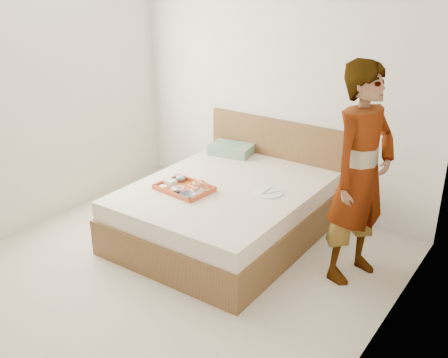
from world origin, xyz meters
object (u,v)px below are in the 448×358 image
person (361,175)px  dinner_plate (269,193)px  tray (184,188)px  bed (226,211)px

person → dinner_plate: bearing=104.5°
dinner_plate → tray: bearing=-150.4°
bed → person: 1.43m
tray → person: size_ratio=0.27×
bed → dinner_plate: (0.42, 0.09, 0.27)m
dinner_plate → bed: bearing=-167.6°
bed → dinner_plate: bearing=12.4°
bed → dinner_plate: 0.51m
dinner_plate → person: person is taller
tray → bed: bearing=54.1°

